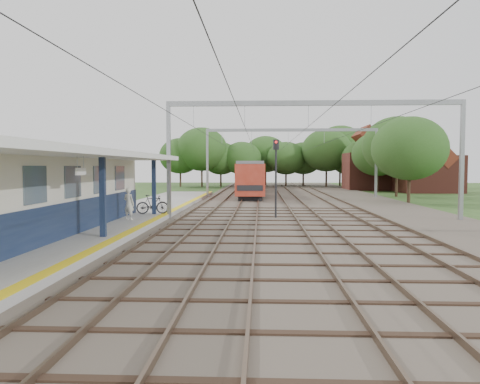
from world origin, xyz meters
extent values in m
plane|color=#2D4C1E|center=(0.00, 0.00, 0.00)|extent=(160.00, 160.00, 0.00)
cube|color=#473D33|center=(4.00, 30.00, 0.05)|extent=(18.00, 90.00, 0.10)
cube|color=gray|center=(-7.50, 14.00, 0.17)|extent=(5.00, 52.00, 0.35)
cube|color=yellow|center=(-5.25, 14.00, 0.35)|extent=(0.45, 52.00, 0.01)
cube|color=beige|center=(-8.90, 7.00, 2.05)|extent=(3.20, 18.00, 3.40)
cube|color=#13203C|center=(-7.28, 7.00, 1.05)|extent=(0.06, 18.00, 1.40)
cube|color=slate|center=(-7.27, 7.00, 2.55)|extent=(0.05, 16.00, 1.30)
cube|color=#13203C|center=(-5.90, 6.00, 1.95)|extent=(0.22, 0.22, 3.20)
cube|color=#13203C|center=(-5.90, 15.00, 1.95)|extent=(0.22, 0.22, 3.20)
cube|color=silver|center=(-7.80, 6.00, 3.67)|extent=(6.40, 20.00, 0.24)
cube|color=white|center=(-6.00, 4.00, 3.00)|extent=(0.06, 0.85, 0.26)
cube|color=brown|center=(-4.22, 30.00, 0.17)|extent=(0.07, 88.00, 0.15)
cube|color=brown|center=(-2.78, 30.00, 0.17)|extent=(0.07, 88.00, 0.15)
cube|color=brown|center=(-1.22, 30.00, 0.17)|extent=(0.07, 88.00, 0.15)
cube|color=brown|center=(0.22, 30.00, 0.17)|extent=(0.07, 88.00, 0.15)
cube|color=brown|center=(2.48, 30.00, 0.17)|extent=(0.07, 88.00, 0.15)
cube|color=brown|center=(3.92, 30.00, 0.17)|extent=(0.07, 88.00, 0.15)
cube|color=brown|center=(6.08, 30.00, 0.17)|extent=(0.07, 88.00, 0.15)
cube|color=brown|center=(7.52, 30.00, 0.17)|extent=(0.07, 88.00, 0.15)
cube|color=gray|center=(-5.00, 15.00, 3.50)|extent=(0.22, 0.22, 7.00)
cube|color=gray|center=(12.00, 15.00, 3.50)|extent=(0.22, 0.22, 7.00)
cube|color=gray|center=(3.50, 15.00, 6.85)|extent=(17.00, 0.20, 0.30)
cube|color=gray|center=(-5.00, 35.00, 3.50)|extent=(0.22, 0.22, 7.00)
cube|color=gray|center=(12.00, 35.00, 3.50)|extent=(0.22, 0.22, 7.00)
cube|color=gray|center=(3.50, 35.00, 6.85)|extent=(17.00, 0.20, 0.30)
cylinder|color=black|center=(-3.50, 30.00, 5.50)|extent=(0.02, 88.00, 0.02)
cylinder|color=black|center=(-0.50, 30.00, 5.50)|extent=(0.02, 88.00, 0.02)
cylinder|color=black|center=(3.20, 30.00, 5.50)|extent=(0.02, 88.00, 0.02)
cylinder|color=black|center=(6.80, 30.00, 5.50)|extent=(0.02, 88.00, 0.02)
cylinder|color=#382619|center=(-10.00, 61.00, 1.44)|extent=(0.28, 0.28, 2.88)
ellipsoid|color=#25491A|center=(-10.00, 61.00, 4.96)|extent=(6.72, 6.72, 5.76)
cylinder|color=#382619|center=(-4.00, 63.00, 1.26)|extent=(0.28, 0.28, 2.52)
ellipsoid|color=#25491A|center=(-4.00, 63.00, 4.34)|extent=(5.88, 5.88, 5.04)
cylinder|color=#382619|center=(2.00, 60.00, 1.62)|extent=(0.28, 0.28, 3.24)
ellipsoid|color=#25491A|center=(2.00, 60.00, 5.58)|extent=(7.56, 7.56, 6.48)
cylinder|color=#382619|center=(8.00, 62.00, 1.35)|extent=(0.28, 0.28, 2.70)
ellipsoid|color=#25491A|center=(8.00, 62.00, 4.65)|extent=(6.30, 6.30, 5.40)
cylinder|color=#382619|center=(14.50, 38.00, 1.26)|extent=(0.28, 0.28, 2.52)
ellipsoid|color=#25491A|center=(14.50, 38.00, 4.34)|extent=(5.88, 5.88, 5.04)
cylinder|color=#382619|center=(15.00, 54.00, 1.44)|extent=(0.28, 0.28, 2.88)
ellipsoid|color=#25491A|center=(15.00, 54.00, 4.96)|extent=(6.72, 6.72, 5.76)
cube|color=brown|center=(21.00, 46.00, 2.25)|extent=(7.00, 6.00, 4.50)
cube|color=maroon|center=(21.00, 46.00, 5.40)|extent=(4.99, 6.12, 4.99)
cube|color=brown|center=(16.00, 52.00, 2.50)|extent=(8.00, 6.00, 5.00)
cube|color=maroon|center=(16.00, 52.00, 5.90)|extent=(5.52, 6.12, 5.52)
imported|color=beige|center=(-6.53, 11.88, 1.21)|extent=(0.74, 0.62, 1.72)
imported|color=black|center=(-5.99, 15.00, 0.92)|extent=(1.97, 0.94, 1.14)
cube|color=black|center=(-0.50, 36.58, 0.32)|extent=(2.14, 15.24, 0.44)
cube|color=#A22A18|center=(-0.50, 36.58, 1.98)|extent=(2.67, 16.57, 2.86)
cube|color=black|center=(-0.50, 36.58, 2.26)|extent=(2.71, 15.24, 0.83)
cube|color=slate|center=(-0.50, 36.58, 3.53)|extent=(2.46, 16.57, 0.28)
cube|color=black|center=(-0.50, 53.75, 0.32)|extent=(2.14, 15.24, 0.44)
cube|color=#A22A18|center=(-0.50, 53.75, 1.98)|extent=(2.67, 16.57, 2.86)
cube|color=black|center=(-0.50, 53.75, 2.26)|extent=(2.71, 15.24, 0.83)
cube|color=slate|center=(-0.50, 53.75, 3.53)|extent=(2.46, 16.57, 0.28)
cylinder|color=black|center=(1.35, 15.64, 2.19)|extent=(0.14, 0.14, 4.38)
cube|color=black|center=(1.35, 15.64, 4.48)|extent=(0.37, 0.27, 0.60)
sphere|color=red|center=(1.35, 15.54, 4.63)|extent=(0.15, 0.15, 0.15)
camera|label=1|loc=(0.45, -12.46, 3.18)|focal=35.00mm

